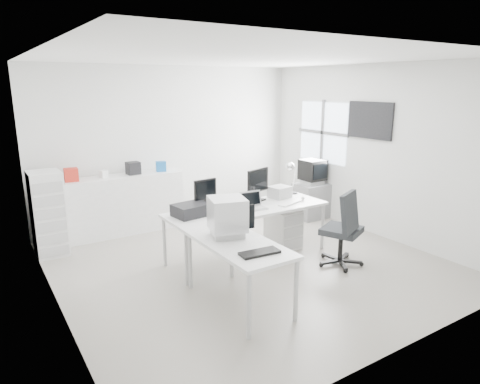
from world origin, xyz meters
TOP-DOWN VIEW (x-y plane):
  - floor at (0.00, 0.00)m, footprint 5.00×5.00m
  - ceiling at (0.00, 0.00)m, footprint 5.00×5.00m
  - back_wall at (0.00, 2.50)m, footprint 5.00×0.02m
  - left_wall at (-2.50, 0.00)m, footprint 0.02×5.00m
  - right_wall at (2.50, 0.00)m, footprint 0.02×5.00m
  - window at (2.48, 1.20)m, footprint 0.02×1.20m
  - wall_picture at (2.47, 0.10)m, footprint 0.04×0.90m
  - main_desk at (0.12, 0.19)m, footprint 2.40×0.80m
  - side_desk at (-0.73, -0.91)m, footprint 0.70×1.40m
  - drawer_pedestal at (0.82, 0.24)m, footprint 0.40×0.50m
  - inkjet_printer at (-0.73, 0.29)m, footprint 0.50×0.41m
  - lcd_monitor_small at (-0.43, 0.44)m, footprint 0.37×0.23m
  - lcd_monitor_large at (0.47, 0.44)m, footprint 0.50×0.31m
  - laptop at (0.17, 0.09)m, footprint 0.37×0.38m
  - white_keyboard at (0.77, 0.04)m, footprint 0.45×0.26m
  - white_mouse at (1.07, 0.09)m, footprint 0.06×0.06m
  - laser_printer at (0.87, 0.41)m, footprint 0.35×0.31m
  - desk_lamp at (1.22, 0.49)m, footprint 0.17×0.17m
  - crt_monitor at (-0.73, -0.66)m, footprint 0.52×0.52m
  - black_keyboard at (-0.73, -1.31)m, footprint 0.44×0.21m
  - office_chair at (1.07, -0.74)m, footprint 0.85×0.85m
  - tv_cabinet at (2.22, 1.15)m, footprint 0.60×0.49m
  - crt_tv at (2.22, 1.15)m, footprint 0.50×0.48m
  - sideboard at (-1.04, 2.24)m, footprint 1.99×0.50m
  - clutter_box_a at (-1.84, 2.24)m, footprint 0.22×0.20m
  - clutter_box_b at (-1.34, 2.24)m, footprint 0.15×0.14m
  - clutter_box_c at (-0.84, 2.24)m, footprint 0.22×0.20m
  - clutter_box_d at (-0.34, 2.24)m, footprint 0.21×0.19m
  - clutter_bottle at (-2.14, 2.28)m, footprint 0.07×0.07m
  - filing_cabinet at (-2.28, 1.88)m, footprint 0.44×0.52m

SIDE VIEW (x-z plane):
  - floor at x=0.00m, z-range -0.01..0.01m
  - drawer_pedestal at x=0.82m, z-range 0.00..0.60m
  - tv_cabinet at x=2.22m, z-range 0.00..0.66m
  - main_desk at x=0.12m, z-range 0.00..0.75m
  - side_desk at x=-0.73m, z-range 0.00..0.75m
  - sideboard at x=-1.04m, z-range 0.00..0.99m
  - office_chair at x=1.07m, z-range 0.00..1.11m
  - filing_cabinet at x=-2.28m, z-range 0.00..1.26m
  - white_keyboard at x=0.77m, z-range 0.75..0.77m
  - black_keyboard at x=-0.73m, z-range 0.75..0.78m
  - white_mouse at x=1.07m, z-range 0.75..0.81m
  - inkjet_printer at x=-0.73m, z-range 0.75..0.91m
  - laser_printer at x=0.87m, z-range 0.75..0.93m
  - laptop at x=0.17m, z-range 0.75..0.97m
  - crt_tv at x=2.22m, z-range 0.66..1.11m
  - lcd_monitor_small at x=-0.43m, z-range 0.75..1.19m
  - desk_lamp at x=1.22m, z-range 0.75..1.21m
  - lcd_monitor_large at x=0.47m, z-range 0.75..1.23m
  - crt_monitor at x=-0.73m, z-range 0.75..1.23m
  - clutter_box_b at x=-1.34m, z-range 0.99..1.11m
  - clutter_box_d at x=-0.34m, z-range 0.99..1.16m
  - clutter_box_a at x=-1.84m, z-range 0.99..1.20m
  - clutter_box_c at x=-0.84m, z-range 0.99..1.20m
  - clutter_bottle at x=-2.14m, z-range 0.99..1.21m
  - back_wall at x=0.00m, z-range 0.00..2.80m
  - left_wall at x=-2.50m, z-range 0.00..2.80m
  - right_wall at x=2.50m, z-range 0.00..2.80m
  - window at x=2.48m, z-range 1.05..2.15m
  - wall_picture at x=2.47m, z-range 1.60..2.20m
  - ceiling at x=0.00m, z-range 2.79..2.80m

